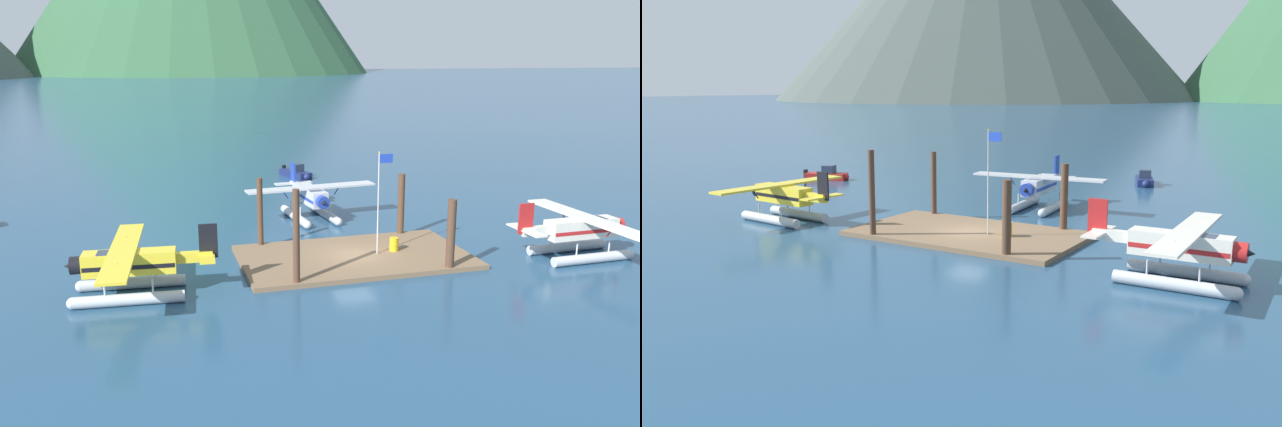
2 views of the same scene
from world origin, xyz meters
The scene contains 12 objects.
ground_plane centered at (0.00, 0.00, 0.00)m, with size 1200.00×1200.00×0.00m, color navy.
dock_platform centered at (0.00, 0.00, 0.15)m, with size 14.44×8.37×0.30m, color brown.
piling_near_left centered at (-4.72, -3.81, 2.80)m, with size 0.38×0.38×5.59m, color #4C3323.
piling_near_right centered at (4.72, -3.80, 2.22)m, with size 0.51×0.51×4.44m, color #4C3323.
piling_far_left centered at (-5.29, 3.90, 2.41)m, with size 0.38×0.38×4.82m, color #4C3323.
piling_far_right centered at (4.83, 3.95, 2.28)m, with size 0.47×0.47×4.56m, color #4C3323.
flagpole centered at (1.60, -0.16, 4.35)m, with size 0.95×0.10×6.57m.
fuel_drum centered at (2.75, 0.10, 0.74)m, with size 0.62×0.62×0.88m.
seaplane_cream_stbd_aft centered at (14.03, -3.60, 1.58)m, with size 7.98×10.42×3.84m.
seaplane_silver_bow_centre centered at (-0.02, 10.63, 1.58)m, with size 10.48×7.96×3.84m.
seaplane_yellow_port_aft centered at (-13.62, -2.79, 1.58)m, with size 7.97×10.48×3.84m.
boat_navy_open_north centered at (3.13, 28.12, 0.49)m, with size 2.84×4.68×1.50m.
Camera 1 is at (-12.58, -35.97, 12.53)m, focal length 35.20 mm.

